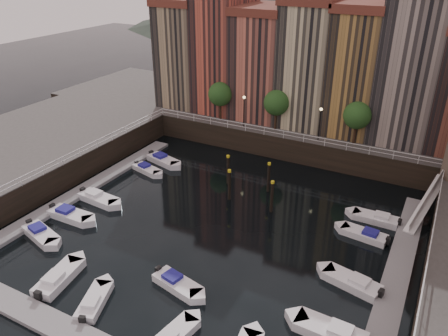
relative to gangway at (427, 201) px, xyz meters
The scene contains 24 objects.
ground 19.90m from the gangway, 149.68° to the right, with size 200.00×200.00×0.00m, color black.
quay_far 23.42m from the gangway, 136.90° to the left, with size 80.00×20.00×3.00m, color black.
quay_left 46.67m from the gangway, 165.10° to the right, with size 20.00×36.00×3.00m, color black.
dock_left 35.11m from the gangway, 161.72° to the right, with size 2.00×28.00×0.35m, color gray.
dock_right 11.17m from the gangway, 94.68° to the right, with size 2.00×28.00×0.35m, color gray.
mountains 101.35m from the gangway, 98.75° to the left, with size 145.00×100.00×18.00m.
far_terrace 21.31m from the gangway, 135.61° to the left, with size 48.70×10.30×17.50m.
promenade_trees 20.71m from the gangway, 156.02° to the left, with size 21.20×3.20×5.20m.
street_lamps 19.88m from the gangway, 158.31° to the left, with size 10.36×0.36×4.18m.
railings 17.95m from the gangway, 163.35° to the right, with size 36.08×34.04×0.52m.
gangway is the anchor object (origin of this frame).
mooring_pilings 17.46m from the gangway, 166.44° to the right, with size 6.98×4.06×3.78m.
boat_left_0 36.48m from the gangway, 146.88° to the right, with size 4.78×2.78×1.07m.
boat_left_1 34.69m from the gangway, 151.94° to the right, with size 4.92×1.84×1.13m.
boat_left_2 32.91m from the gangway, 157.56° to the right, with size 4.95×2.13×1.12m.
boat_left_3 30.53m from the gangway, behind, with size 4.23×2.41×0.95m.
boat_left_4 29.98m from the gangway, behind, with size 4.95×2.83×1.11m.
boat_right_1 19.22m from the gangway, 101.56° to the right, with size 5.16×2.07×1.18m.
boat_right_2 13.70m from the gangway, 106.10° to the right, with size 4.88×2.67×1.09m.
boat_right_3 7.59m from the gangway, 125.67° to the right, with size 4.43×2.04×1.00m.
boat_right_4 5.07m from the gangway, 144.82° to the right, with size 4.51×1.67×1.04m.
boat_near_0 33.93m from the gangway, 136.04° to the right, with size 2.51×5.01×1.12m.
boat_near_1 31.46m from the gangway, 129.83° to the right, with size 2.82×4.30×0.97m.
boat_extra_836 25.26m from the gangway, 128.92° to the right, with size 4.58×2.46×1.02m.
Camera 1 is at (16.95, -31.19, 23.36)m, focal length 35.00 mm.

